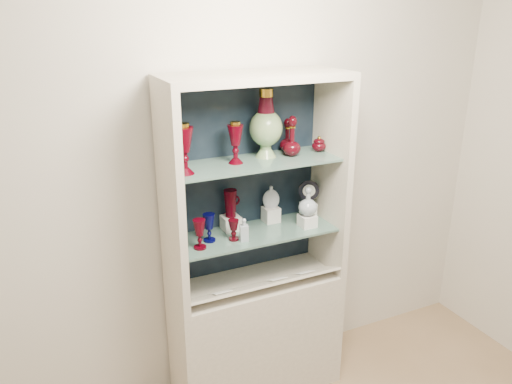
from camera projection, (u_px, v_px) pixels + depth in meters
name	position (u px, v px, depth m)	size (l,w,h in m)	color
wall_back	(240.00, 164.00, 2.89)	(3.50, 0.02, 2.80)	silver
cabinet_base	(256.00, 334.00, 3.05)	(1.00, 0.40, 0.75)	#BEB5A2
cabinet_back_panel	(242.00, 178.00, 2.89)	(0.98, 0.02, 1.15)	black
cabinet_side_left	(171.00, 201.00, 2.53)	(0.04, 0.40, 1.15)	#BEB5A2
cabinet_side_right	(330.00, 176.00, 2.92)	(0.04, 0.40, 1.15)	#BEB5A2
cabinet_top_cap	(256.00, 77.00, 2.52)	(1.00, 0.40, 0.04)	#BEB5A2
shelf_lower	(255.00, 233.00, 2.84)	(0.92, 0.34, 0.01)	slate
shelf_upper	(254.00, 162.00, 2.69)	(0.92, 0.34, 0.01)	slate
label_ledge	(264.00, 284.00, 2.82)	(0.92, 0.18, 0.01)	#BEB5A2
label_card_0	(222.00, 292.00, 2.71)	(0.10, 0.07, 0.00)	white
label_card_1	(305.00, 272.00, 2.92)	(0.10, 0.07, 0.00)	white
label_card_2	(278.00, 279.00, 2.85)	(0.10, 0.07, 0.00)	white
pedestal_lamp_left	(184.00, 149.00, 2.44)	(0.10, 0.10, 0.26)	#4B000C
pedestal_lamp_right	(235.00, 143.00, 2.62)	(0.09, 0.09, 0.22)	#4B000C
enamel_urn	(266.00, 123.00, 2.72)	(0.18, 0.18, 0.38)	#0A4F25
ruby_decanter_a	(292.00, 134.00, 2.75)	(0.10, 0.10, 0.25)	#44060E
ruby_decanter_b	(287.00, 134.00, 2.85)	(0.09, 0.09, 0.20)	#44060E
lidded_bowl	(319.00, 144.00, 2.87)	(0.08, 0.08, 0.09)	#44060E
cobalt_goblet	(209.00, 228.00, 2.70)	(0.07, 0.07, 0.16)	#02023C
ruby_goblet_tall	(200.00, 234.00, 2.62)	(0.07, 0.07, 0.16)	#4B000C
ruby_goblet_small	(234.00, 230.00, 2.72)	(0.06, 0.06, 0.12)	#44060E
riser_ruby_pitcher	(231.00, 223.00, 2.86)	(0.10, 0.10, 0.08)	silver
ruby_pitcher	(230.00, 203.00, 2.82)	(0.12, 0.08, 0.16)	#4B000C
clear_square_bottle	(244.00, 230.00, 2.71)	(0.05, 0.05, 0.13)	#95A3AF
riser_flat_flask	(271.00, 214.00, 2.97)	(0.09, 0.09, 0.09)	silver
flat_flask	(271.00, 197.00, 2.93)	(0.10, 0.04, 0.14)	#B4BAC7
riser_clear_round_decanter	(307.00, 221.00, 2.90)	(0.09, 0.09, 0.07)	silver
clear_round_decanter	(308.00, 202.00, 2.86)	(0.11, 0.11, 0.16)	#95A3AF
riser_cameo_medallion	(308.00, 211.00, 3.01)	(0.08, 0.08, 0.10)	silver
cameo_medallion	(309.00, 191.00, 2.97)	(0.12, 0.05, 0.15)	black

